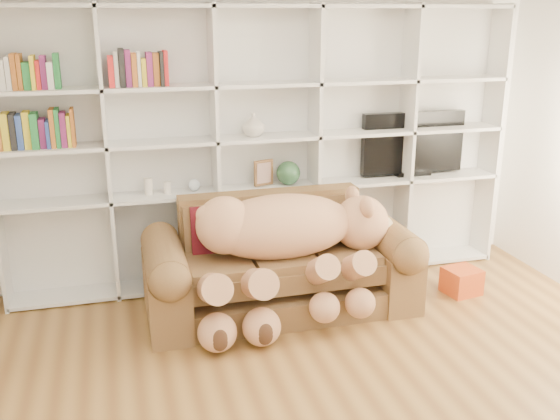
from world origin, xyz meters
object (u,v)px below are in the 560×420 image
object	(u,v)px
tv	(413,144)
gift_box	(462,281)
sofa	(280,268)
teddy_bear	(286,241)

from	to	relation	value
tv	gift_box	bearing A→B (deg)	-81.40
gift_box	tv	bearing A→B (deg)	98.60
sofa	teddy_bear	bearing A→B (deg)	-89.88
gift_box	tv	size ratio (longest dim) A/B	0.28
sofa	tv	distance (m)	1.80
sofa	teddy_bear	xyz separation A→B (m)	(0.00, -0.18, 0.30)
sofa	teddy_bear	size ratio (longest dim) A/B	1.25
teddy_bear	tv	distance (m)	1.77
teddy_bear	gift_box	world-z (taller)	teddy_bear
sofa	gift_box	world-z (taller)	sofa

